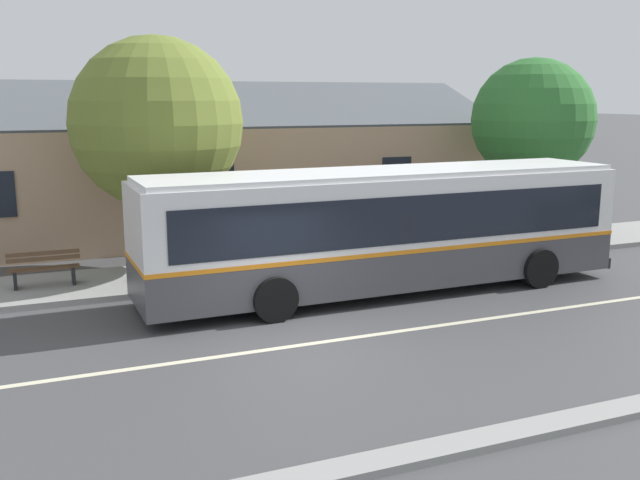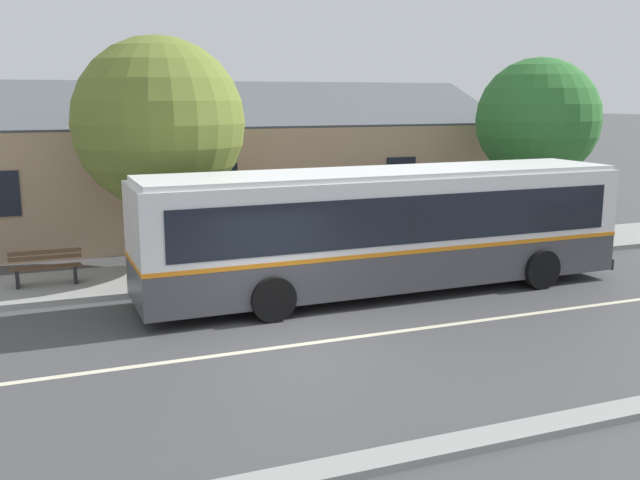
{
  "view_description": "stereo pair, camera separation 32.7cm",
  "coord_description": "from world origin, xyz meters",
  "px_view_note": "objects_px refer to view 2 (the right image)",
  "views": [
    {
      "loc": [
        -4.71,
        -12.34,
        4.76
      ],
      "look_at": [
        1.88,
        3.47,
        1.31
      ],
      "focal_mm": 40.0,
      "sensor_mm": 36.0,
      "label": 1
    },
    {
      "loc": [
        -4.41,
        -12.46,
        4.76
      ],
      "look_at": [
        1.88,
        3.47,
        1.31
      ],
      "focal_mm": 40.0,
      "sensor_mm": 36.0,
      "label": 2
    }
  ],
  "objects_px": {
    "bench_by_building": "(46,269)",
    "bench_down_street": "(196,258)",
    "transit_bus": "(386,227)",
    "street_tree_primary": "(538,120)",
    "street_tree_secondary": "(159,123)"
  },
  "relations": [
    {
      "from": "bench_by_building",
      "to": "bench_down_street",
      "type": "relative_size",
      "value": 1.05
    },
    {
      "from": "transit_bus",
      "to": "bench_down_street",
      "type": "distance_m",
      "value": 5.2
    },
    {
      "from": "street_tree_primary",
      "to": "street_tree_secondary",
      "type": "bearing_deg",
      "value": 179.24
    },
    {
      "from": "street_tree_secondary",
      "to": "bench_down_street",
      "type": "bearing_deg",
      "value": -61.71
    },
    {
      "from": "bench_by_building",
      "to": "street_tree_primary",
      "type": "height_order",
      "value": "street_tree_primary"
    },
    {
      "from": "transit_bus",
      "to": "street_tree_primary",
      "type": "relative_size",
      "value": 2.04
    },
    {
      "from": "transit_bus",
      "to": "street_tree_primary",
      "type": "height_order",
      "value": "street_tree_primary"
    },
    {
      "from": "bench_down_street",
      "to": "street_tree_secondary",
      "type": "height_order",
      "value": "street_tree_secondary"
    },
    {
      "from": "transit_bus",
      "to": "bench_by_building",
      "type": "relative_size",
      "value": 7.28
    },
    {
      "from": "bench_by_building",
      "to": "bench_down_street",
      "type": "bearing_deg",
      "value": -1.45
    },
    {
      "from": "transit_bus",
      "to": "street_tree_primary",
      "type": "xyz_separation_m",
      "value": [
        7.51,
        4.01,
        2.37
      ]
    },
    {
      "from": "bench_by_building",
      "to": "street_tree_secondary",
      "type": "height_order",
      "value": "street_tree_secondary"
    },
    {
      "from": "transit_bus",
      "to": "bench_by_building",
      "type": "distance_m",
      "value": 8.49
    },
    {
      "from": "street_tree_primary",
      "to": "street_tree_secondary",
      "type": "relative_size",
      "value": 0.95
    },
    {
      "from": "street_tree_primary",
      "to": "transit_bus",
      "type": "bearing_deg",
      "value": -151.89
    }
  ]
}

